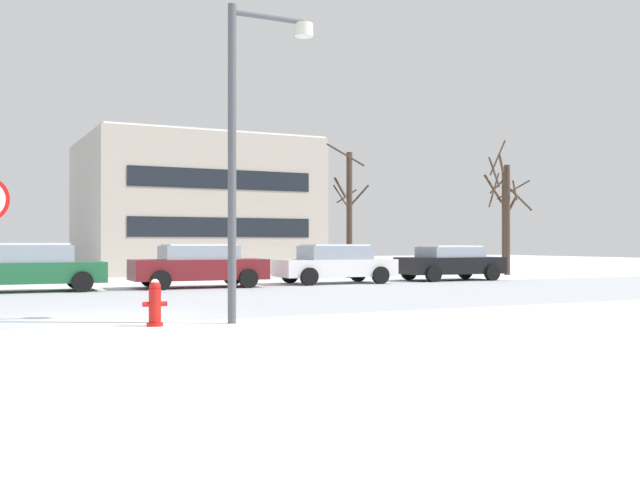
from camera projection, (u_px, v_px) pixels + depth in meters
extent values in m
plane|color=white|center=(106.00, 319.00, 14.75)|extent=(120.00, 120.00, 0.00)
cube|color=#B7BCC4|center=(75.00, 305.00, 18.29)|extent=(80.00, 9.90, 0.00)
cylinder|color=red|center=(155.00, 324.00, 13.58)|extent=(0.30, 0.30, 0.06)
cylinder|color=red|center=(155.00, 306.00, 13.58)|extent=(0.22, 0.22, 0.62)
sphere|color=red|center=(155.00, 286.00, 13.58)|extent=(0.21, 0.21, 0.21)
cylinder|color=red|center=(146.00, 304.00, 13.51)|extent=(0.12, 0.09, 0.09)
cylinder|color=red|center=(164.00, 304.00, 13.65)|extent=(0.12, 0.09, 0.09)
sphere|color=white|center=(155.00, 283.00, 13.58)|extent=(0.15, 0.15, 0.15)
cylinder|color=#4C4F54|center=(232.00, 164.00, 14.06)|extent=(0.16, 0.16, 5.98)
cylinder|color=#4C4F54|center=(269.00, 17.00, 14.40)|extent=(1.49, 0.10, 0.10)
cylinder|color=silver|center=(304.00, 30.00, 14.73)|extent=(0.36, 0.36, 0.25)
cube|color=#1E6038|center=(31.00, 273.00, 23.11)|extent=(4.44, 1.90, 0.64)
cube|color=#8C99A8|center=(31.00, 254.00, 23.11)|extent=(2.47, 1.68, 0.53)
cube|color=white|center=(31.00, 244.00, 23.11)|extent=(2.25, 1.55, 0.06)
cylinder|color=black|center=(76.00, 279.00, 24.48)|extent=(0.65, 0.25, 0.64)
cylinder|color=black|center=(82.00, 282.00, 22.88)|extent=(0.65, 0.25, 0.64)
cube|color=maroon|center=(199.00, 269.00, 25.27)|extent=(4.56, 1.95, 0.68)
cube|color=#8C99A8|center=(199.00, 253.00, 25.27)|extent=(2.54, 1.72, 0.45)
cube|color=white|center=(199.00, 245.00, 25.27)|extent=(2.31, 1.59, 0.06)
cylinder|color=black|center=(233.00, 276.00, 26.67)|extent=(0.65, 0.25, 0.64)
cylinder|color=black|center=(248.00, 278.00, 25.04)|extent=(0.65, 0.25, 0.64)
cylinder|color=black|center=(150.00, 278.00, 25.50)|extent=(0.65, 0.25, 0.64)
cylinder|color=black|center=(161.00, 280.00, 23.87)|extent=(0.65, 0.25, 0.64)
cube|color=white|center=(335.00, 268.00, 27.80)|extent=(4.44, 2.00, 0.63)
cube|color=#8C99A8|center=(335.00, 253.00, 27.80)|extent=(2.47, 1.77, 0.49)
cube|color=white|center=(335.00, 245.00, 27.80)|extent=(2.25, 1.63, 0.06)
cylinder|color=black|center=(358.00, 273.00, 29.21)|extent=(0.65, 0.25, 0.64)
cylinder|color=black|center=(380.00, 275.00, 27.52)|extent=(0.65, 0.25, 0.64)
cylinder|color=black|center=(290.00, 275.00, 28.07)|extent=(0.65, 0.25, 0.64)
cylinder|color=black|center=(309.00, 277.00, 26.38)|extent=(0.65, 0.25, 0.64)
cube|color=black|center=(450.00, 265.00, 30.21)|extent=(4.28, 2.00, 0.66)
cube|color=#8C99A8|center=(450.00, 252.00, 30.22)|extent=(2.38, 1.77, 0.41)
cube|color=white|center=(450.00, 246.00, 30.22)|extent=(2.17, 1.64, 0.06)
cylinder|color=black|center=(465.00, 271.00, 31.61)|extent=(0.65, 0.25, 0.64)
cylinder|color=black|center=(492.00, 273.00, 29.91)|extent=(0.65, 0.25, 0.64)
cylinder|color=black|center=(409.00, 272.00, 30.51)|extent=(0.65, 0.25, 0.64)
cylinder|color=black|center=(434.00, 274.00, 28.82)|extent=(0.65, 0.25, 0.64)
cylinder|color=#423326|center=(505.00, 220.00, 37.26)|extent=(0.33, 0.33, 5.27)
cylinder|color=#423326|center=(493.00, 189.00, 37.01)|extent=(0.23, 1.51, 1.51)
cylinder|color=#423326|center=(498.00, 185.00, 37.73)|extent=(1.08, 0.10, 0.91)
cylinder|color=#423326|center=(518.00, 197.00, 36.49)|extent=(1.84, 0.19, 1.34)
cylinder|color=#423326|center=(498.00, 158.00, 37.71)|extent=(1.09, 0.17, 1.83)
cylinder|color=#423326|center=(511.00, 206.00, 37.40)|extent=(0.20, 0.81, 0.87)
cylinder|color=#423326|center=(507.00, 220.00, 35.37)|extent=(0.27, 0.27, 5.18)
cylinder|color=#423326|center=(513.00, 190.00, 36.03)|extent=(0.86, 1.47, 0.89)
cylinder|color=#423326|center=(515.00, 190.00, 35.21)|extent=(0.68, 0.52, 0.91)
cylinder|color=#423326|center=(501.00, 163.00, 35.36)|extent=(0.37, 0.66, 0.90)
cylinder|color=#423326|center=(494.00, 172.00, 35.29)|extent=(0.51, 1.31, 1.54)
cylinder|color=#423326|center=(494.00, 190.00, 35.72)|extent=(1.20, 0.75, 1.72)
cylinder|color=#423326|center=(349.00, 215.00, 32.30)|extent=(0.26, 0.26, 5.40)
cylinder|color=#423326|center=(340.00, 187.00, 32.11)|extent=(0.13, 1.00, 0.88)
cylinder|color=#423326|center=(347.00, 196.00, 32.73)|extent=(0.91, 0.27, 0.63)
cylinder|color=#423326|center=(340.00, 195.00, 32.06)|extent=(0.15, 1.02, 0.92)
cylinder|color=#423326|center=(360.00, 195.00, 32.67)|extent=(0.34, 1.21, 0.89)
cylinder|color=#423326|center=(345.00, 155.00, 31.53)|extent=(1.30, 1.13, 1.03)
cube|color=#B2A899|center=(193.00, 208.00, 38.93)|extent=(10.96, 9.48, 6.67)
cube|color=white|center=(193.00, 142.00, 38.95)|extent=(10.74, 9.29, 0.10)
cube|color=black|center=(223.00, 227.00, 34.66)|extent=(8.77, 0.04, 0.90)
cube|color=black|center=(223.00, 179.00, 34.67)|extent=(8.77, 0.04, 0.90)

